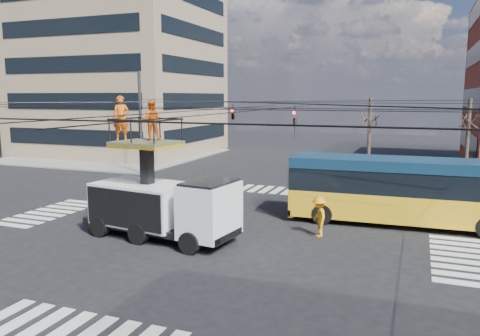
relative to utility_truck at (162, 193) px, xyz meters
name	(u,v)px	position (x,y,z in m)	size (l,w,h in m)	color
ground	(223,232)	(2.06, 1.81, -2.01)	(120.00, 120.00, 0.00)	black
sidewalk_nw	(115,156)	(-18.94, 22.81, -1.95)	(18.00, 18.00, 0.12)	slate
crosswalks	(223,232)	(2.06, 1.81, -2.00)	(22.40, 22.40, 0.02)	silver
building_tower	(119,10)	(-19.91, 25.78, 12.99)	(18.06, 16.06, 30.00)	#977E60
overhead_network	(225,137)	(1.99, 2.21, 2.27)	(24.24, 24.24, 8.00)	#2D2D30
tree_a	(370,119)	(7.06, 15.31, 2.61)	(2.00, 2.00, 6.00)	#382B21
tree_b	(469,120)	(13.06, 15.31, 2.61)	(2.00, 2.00, 6.00)	#382B21
utility_truck	(162,193)	(0.00, 0.00, 0.00)	(7.25, 3.39, 6.17)	black
city_bus	(407,190)	(9.83, 6.03, -0.29)	(11.16, 3.04, 3.20)	gold
traffic_cone	(116,222)	(-2.71, 0.39, -1.68)	(0.36, 0.36, 0.67)	red
worker_ground	(114,208)	(-3.02, 0.67, -1.08)	(1.09, 0.46, 1.87)	#FF5910
flagger	(319,217)	(6.28, 2.69, -1.12)	(1.15, 0.66, 1.78)	#FF9D10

